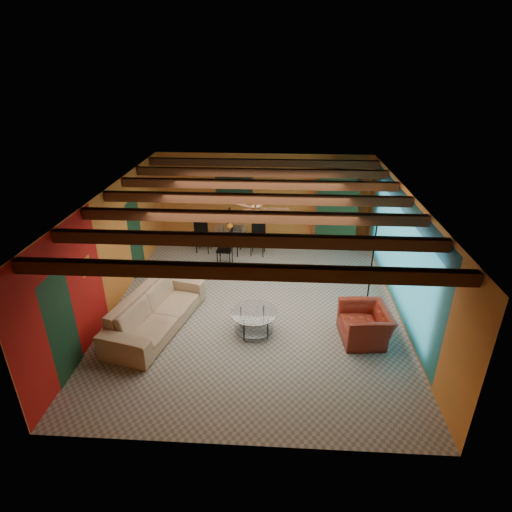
# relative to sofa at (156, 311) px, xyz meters

# --- Properties ---
(room) EXTENTS (6.52, 8.01, 2.71)m
(room) POSITION_rel_sofa_xyz_m (2.05, 1.18, 1.96)
(room) COLOR gray
(room) RESTS_ON ground
(sofa) EXTENTS (1.70, 2.92, 0.80)m
(sofa) POSITION_rel_sofa_xyz_m (0.00, 0.00, 0.00)
(sofa) COLOR tan
(sofa) RESTS_ON ground
(armchair) EXTENTS (1.03, 1.15, 0.69)m
(armchair) POSITION_rel_sofa_xyz_m (4.36, -0.14, -0.05)
(armchair) COLOR maroon
(armchair) RESTS_ON ground
(coffee_table) EXTENTS (1.17, 1.17, 0.50)m
(coffee_table) POSITION_rel_sofa_xyz_m (2.09, -0.07, -0.15)
(coffee_table) COLOR white
(coffee_table) RESTS_ON ground
(dining_table) EXTENTS (2.21, 2.21, 1.07)m
(dining_table) POSITION_rel_sofa_xyz_m (1.14, 3.86, 0.13)
(dining_table) COLOR white
(dining_table) RESTS_ON ground
(armoire) EXTENTS (1.35, 1.04, 2.13)m
(armoire) POSITION_rel_sofa_xyz_m (4.25, 4.77, 0.66)
(armoire) COLOR brown
(armoire) RESTS_ON ground
(floor_lamp) EXTENTS (0.52, 0.52, 2.16)m
(floor_lamp) POSITION_rel_sofa_xyz_m (4.70, 1.31, 0.68)
(floor_lamp) COLOR black
(floor_lamp) RESTS_ON ground
(ceiling_fan) EXTENTS (1.50, 1.50, 0.44)m
(ceiling_fan) POSITION_rel_sofa_xyz_m (2.05, 1.07, 1.96)
(ceiling_fan) COLOR #472614
(ceiling_fan) RESTS_ON ceiling
(painting) EXTENTS (1.05, 0.03, 0.65)m
(painting) POSITION_rel_sofa_xyz_m (1.15, 5.03, 1.25)
(painting) COLOR black
(painting) RESTS_ON wall_back
(potted_plant) EXTENTS (0.47, 0.42, 0.47)m
(potted_plant) POSITION_rel_sofa_xyz_m (4.25, 4.77, 1.96)
(potted_plant) COLOR #26661E
(potted_plant) RESTS_ON armoire
(vase) EXTENTS (0.26, 0.26, 0.21)m
(vase) POSITION_rel_sofa_xyz_m (1.14, 3.86, 0.77)
(vase) COLOR orange
(vase) RESTS_ON dining_table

